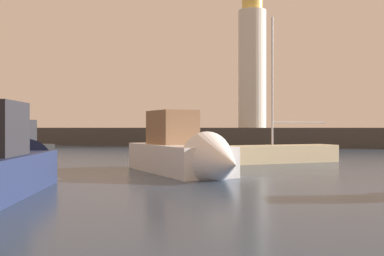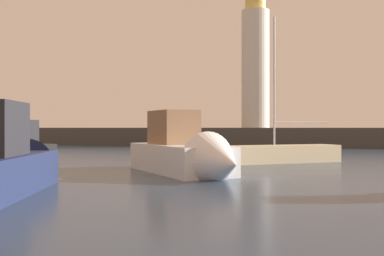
% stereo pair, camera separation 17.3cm
% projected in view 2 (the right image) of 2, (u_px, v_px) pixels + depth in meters
% --- Properties ---
extents(ground_plane, '(220.00, 220.00, 0.00)m').
position_uv_depth(ground_plane, '(233.00, 163.00, 29.60)').
color(ground_plane, '#2D3D51').
extents(breakwater, '(87.30, 5.50, 2.26)m').
position_uv_depth(breakwater, '(273.00, 137.00, 56.08)').
color(breakwater, '#423F3D').
rests_on(breakwater, ground_plane).
extents(lighthouse, '(3.38, 3.38, 17.53)m').
position_uv_depth(lighthouse, '(255.00, 60.00, 56.62)').
color(lighthouse, silver).
rests_on(lighthouse, breakwater).
extents(motorboat_2, '(8.15, 8.87, 3.72)m').
position_uv_depth(motorboat_2, '(190.00, 154.00, 22.33)').
color(motorboat_2, white).
rests_on(motorboat_2, ground_plane).
extents(motorboat_3, '(4.85, 9.21, 3.47)m').
position_uv_depth(motorboat_3, '(7.00, 164.00, 16.45)').
color(motorboat_3, '#1E284C').
rests_on(motorboat_3, ground_plane).
extents(sailboat_moored, '(7.20, 6.02, 9.39)m').
position_uv_depth(sailboat_moored, '(284.00, 153.00, 30.01)').
color(sailboat_moored, beige).
rests_on(sailboat_moored, ground_plane).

